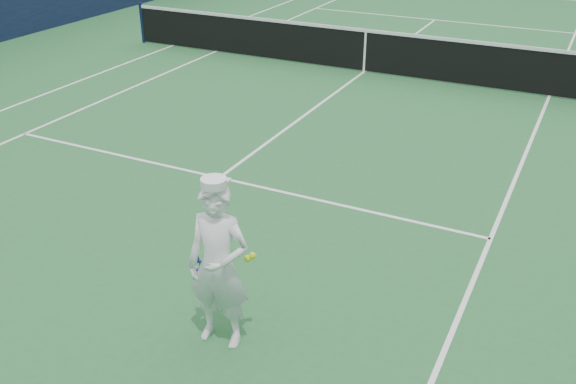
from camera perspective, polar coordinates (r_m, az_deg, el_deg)
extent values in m
plane|color=#256130|center=(15.40, 6.75, 10.54)|extent=(80.00, 80.00, 0.00)
cube|color=white|center=(17.92, -10.33, 12.65)|extent=(0.06, 23.83, 0.01)
cube|color=white|center=(17.16, -6.53, 12.27)|extent=(0.06, 23.77, 0.01)
cube|color=white|center=(14.61, 22.19, 7.83)|extent=(0.06, 23.77, 0.01)
cube|color=white|center=(21.36, 12.93, 14.69)|extent=(8.23, 0.06, 0.01)
cube|color=white|center=(9.98, -6.12, 1.26)|extent=(8.23, 0.06, 0.01)
cube|color=white|center=(15.40, 6.75, 10.55)|extent=(0.06, 12.80, 0.01)
cylinder|color=#141E4C|center=(18.35, -12.84, 14.46)|extent=(0.09, 0.09, 1.07)
cube|color=black|center=(15.27, 6.85, 12.34)|extent=(12.79, 0.02, 0.92)
cube|color=white|center=(15.15, 6.95, 14.05)|extent=(12.79, 0.04, 0.07)
cube|color=white|center=(15.27, 6.85, 12.23)|extent=(0.05, 0.03, 0.94)
imported|color=white|center=(6.23, -6.18, -6.59)|extent=(0.68, 0.49, 1.76)
cylinder|color=white|center=(5.78, -6.62, 0.84)|extent=(0.24, 0.24, 0.08)
cube|color=white|center=(5.90, -6.04, 1.11)|extent=(0.19, 0.12, 0.02)
cylinder|color=navy|center=(6.39, -8.15, -5.50)|extent=(0.04, 0.09, 0.22)
cube|color=#1C269A|center=(6.52, -7.76, -6.59)|extent=(0.02, 0.02, 0.14)
torus|color=#1C269A|center=(6.68, -7.46, -7.77)|extent=(0.30, 0.13, 0.29)
cube|color=beige|center=(6.68, -7.46, -7.77)|extent=(0.22, 0.03, 0.30)
sphere|color=#D1EF1B|center=(6.16, -3.63, -5.92)|extent=(0.07, 0.07, 0.07)
sphere|color=#D1EF1B|center=(6.14, -3.18, -5.67)|extent=(0.07, 0.07, 0.07)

